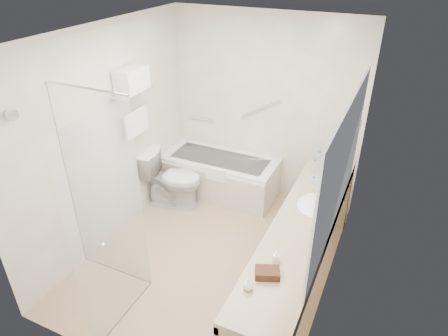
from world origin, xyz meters
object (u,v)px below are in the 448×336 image
at_px(amenity_basket, 267,273).
at_px(water_bottle_left, 313,184).
at_px(toilet, 173,179).
at_px(bathtub, 220,175).
at_px(vanity_counter, 300,243).

relative_size(amenity_basket, water_bottle_left, 1.00).
height_order(toilet, water_bottle_left, water_bottle_left).
bearing_deg(bathtub, amenity_basket, -56.13).
bearing_deg(vanity_counter, amenity_basket, -96.16).
height_order(toilet, amenity_basket, amenity_basket).
height_order(amenity_basket, water_bottle_left, water_bottle_left).
xyz_separation_m(vanity_counter, toilet, (-1.97, 0.85, -0.24)).
distance_m(vanity_counter, toilet, 2.16).
height_order(vanity_counter, water_bottle_left, water_bottle_left).
height_order(bathtub, water_bottle_left, water_bottle_left).
bearing_deg(water_bottle_left, bathtub, 152.37).
bearing_deg(amenity_basket, vanity_counter, 83.84).
xyz_separation_m(vanity_counter, amenity_basket, (-0.08, -0.76, 0.24)).
bearing_deg(toilet, bathtub, -51.16).
distance_m(amenity_basket, water_bottle_left, 1.38).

